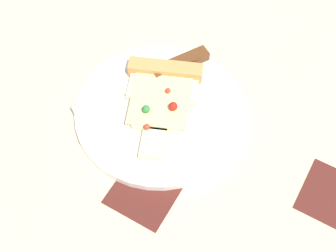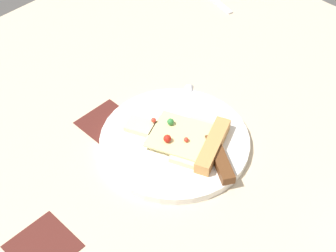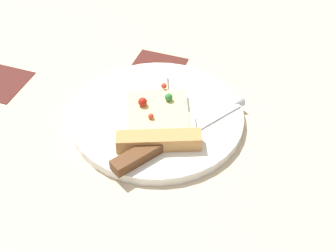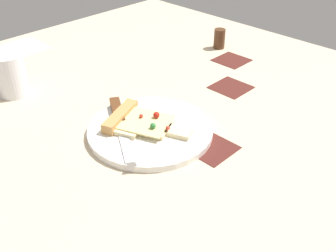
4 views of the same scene
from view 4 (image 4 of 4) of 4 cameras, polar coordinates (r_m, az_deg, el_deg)
ground_plane at (r=93.14cm, az=-3.32°, el=1.80°), size 129.67×129.67×3.00cm
plate at (r=83.23cm, az=-2.59°, el=-0.63°), size 26.45×26.45×1.43cm
pizza_slice at (r=83.35cm, az=-4.22°, el=0.61°), size 14.47×19.06×2.66cm
knife at (r=83.79cm, az=-6.94°, el=0.48°), size 14.37×21.54×2.45cm
drinking_glass at (r=103.16cm, az=-21.84°, el=6.87°), size 7.39×7.39×10.36cm
pepper_shaker at (r=125.11cm, az=7.47°, el=12.45°), size 3.43×3.43×5.99cm
napkin at (r=132.92cm, az=-20.45°, el=10.61°), size 13.41×13.41×0.40cm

